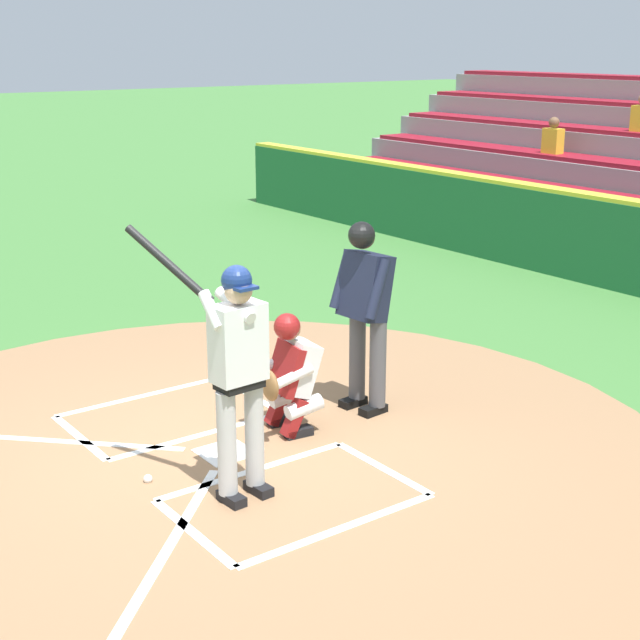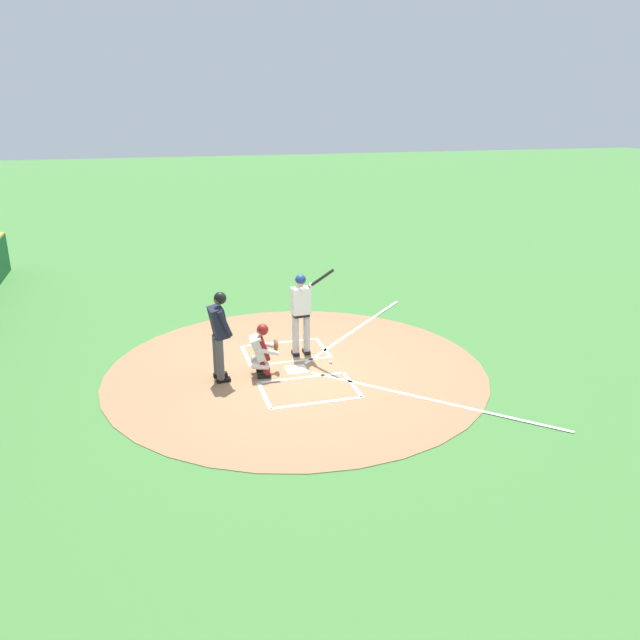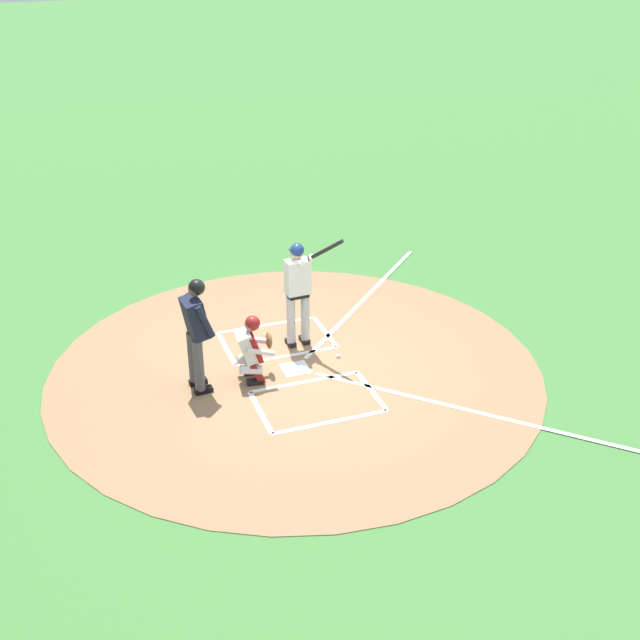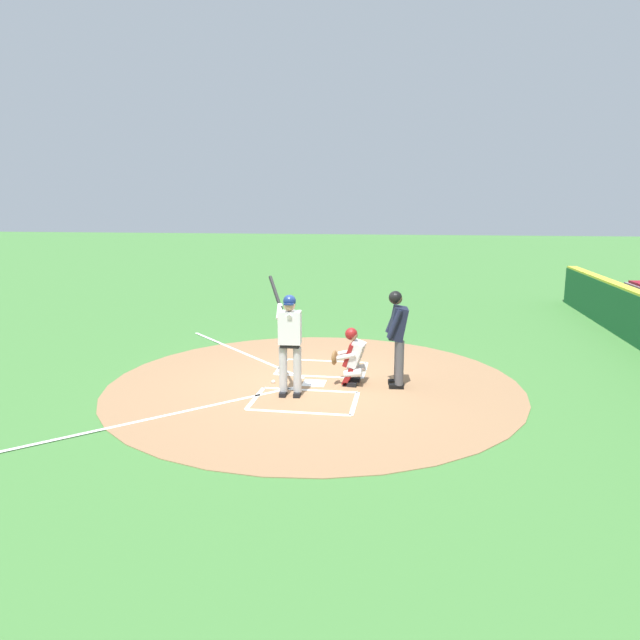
{
  "view_description": "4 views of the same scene",
  "coord_description": "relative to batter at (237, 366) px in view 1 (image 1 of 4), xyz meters",
  "views": [
    {
      "loc": [
        -6.49,
        3.73,
        3.44
      ],
      "look_at": [
        0.21,
        -1.17,
        0.96
      ],
      "focal_mm": 52.4,
      "sensor_mm": 36.0,
      "label": 1
    },
    {
      "loc": [
        11.92,
        -2.88,
        5.32
      ],
      "look_at": [
        0.43,
        0.4,
        1.23
      ],
      "focal_mm": 35.23,
      "sensor_mm": 36.0,
      "label": 2
    },
    {
      "loc": [
        11.08,
        -3.56,
        6.81
      ],
      "look_at": [
        0.08,
        0.39,
        0.88
      ],
      "focal_mm": 46.27,
      "sensor_mm": 36.0,
      "label": 3
    },
    {
      "loc": [
        -10.6,
        -1.8,
        3.42
      ],
      "look_at": [
        0.03,
        -0.11,
        1.27
      ],
      "focal_mm": 32.15,
      "sensor_mm": 36.0,
      "label": 4
    }
  ],
  "objects": [
    {
      "name": "home_plate_and_chalk",
      "position": [
        0.77,
        0.56,
        -1.08
      ],
      "size": [
        7.93,
        4.91,
        0.01
      ],
      "color": "white",
      "rests_on": "dirt_circle"
    },
    {
      "name": "baseball",
      "position": [
        0.66,
        0.47,
        -1.06
      ],
      "size": [
        0.07,
        0.07,
        0.07
      ],
      "primitive_type": "sphere",
      "color": "white",
      "rests_on": "ground"
    },
    {
      "name": "plate_umpire",
      "position": [
        0.84,
        -1.91,
        -0.02
      ],
      "size": [
        0.6,
        0.45,
        1.86
      ],
      "color": "#4C4C51",
      "rests_on": "ground"
    },
    {
      "name": "batter",
      "position": [
        0.0,
        0.0,
        0.0
      ],
      "size": [
        0.9,
        0.76,
        2.13
      ],
      "color": "#BCBCBC",
      "rests_on": "ground"
    },
    {
      "name": "catcher",
      "position": [
        0.83,
        -1.05,
        -0.51
      ],
      "size": [
        0.59,
        0.66,
        1.13
      ],
      "color": "black",
      "rests_on": "ground"
    },
    {
      "name": "dirt_circle",
      "position": [
        0.77,
        -0.32,
        -1.09
      ],
      "size": [
        8.0,
        8.0,
        0.01
      ],
      "primitive_type": "cylinder",
      "color": "#99704C",
      "rests_on": "ground"
    },
    {
      "name": "ground_plane",
      "position": [
        0.77,
        -0.32,
        -1.1
      ],
      "size": [
        120.0,
        120.0,
        0.0
      ],
      "primitive_type": "plane",
      "color": "#427A38"
    }
  ]
}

